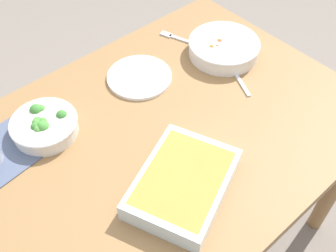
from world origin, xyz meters
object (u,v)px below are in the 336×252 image
at_px(stew_bowl, 224,47).
at_px(broccoli_bowl, 44,125).
at_px(spoon_by_stew, 236,74).
at_px(baking_dish, 183,183).
at_px(fork_on_table, 178,38).
at_px(side_plate, 139,77).

height_order(stew_bowl, broccoli_bowl, broccoli_bowl).
bearing_deg(spoon_by_stew, stew_bowl, 65.62).
height_order(baking_dish, fork_on_table, baking_dish).
distance_m(broccoli_bowl, spoon_by_stew, 0.65).
xyz_separation_m(stew_bowl, baking_dish, (-0.50, -0.33, 0.00)).
xyz_separation_m(broccoli_bowl, fork_on_table, (0.61, 0.08, -0.03)).
relative_size(broccoli_bowl, spoon_by_stew, 1.20).
bearing_deg(side_plate, spoon_by_stew, -38.09).
distance_m(baking_dish, side_plate, 0.46).
height_order(stew_bowl, fork_on_table, stew_bowl).
bearing_deg(spoon_by_stew, side_plate, 141.91).
height_order(broccoli_bowl, side_plate, broccoli_bowl).
bearing_deg(baking_dish, fork_on_table, 48.71).
xyz_separation_m(broccoli_bowl, baking_dish, (0.17, -0.42, 0.00)).
xyz_separation_m(broccoli_bowl, spoon_by_stew, (0.62, -0.20, -0.03)).
xyz_separation_m(stew_bowl, fork_on_table, (-0.06, 0.17, -0.03)).
relative_size(stew_bowl, side_plate, 1.16).
relative_size(stew_bowl, fork_on_table, 1.47).
bearing_deg(broccoli_bowl, spoon_by_stew, -17.94).
distance_m(broccoli_bowl, fork_on_table, 0.61).
height_order(baking_dish, spoon_by_stew, baking_dish).
xyz_separation_m(stew_bowl, spoon_by_stew, (-0.05, -0.11, -0.03)).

